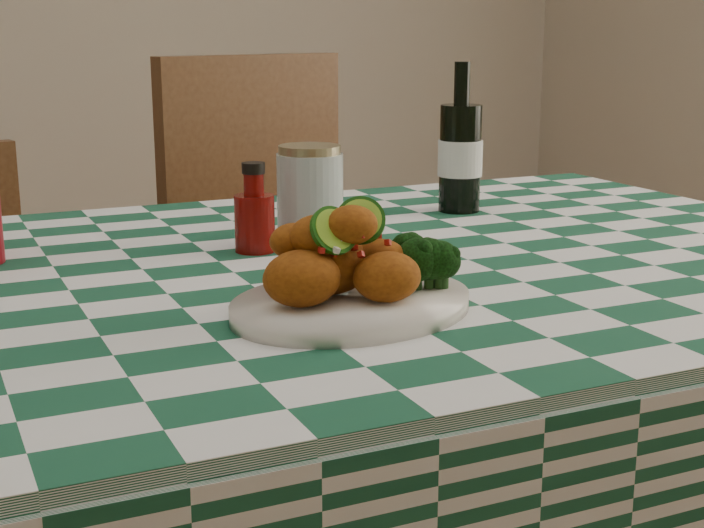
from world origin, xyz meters
name	(u,v)px	position (x,y,z in m)	size (l,w,h in m)	color
plate	(352,305)	(-0.04, -0.23, 0.80)	(0.29, 0.22, 0.02)	silver
fried_chicken_pile	(348,252)	(-0.05, -0.23, 0.85)	(0.16, 0.12, 0.10)	#97490E
broccoli_side	(427,260)	(0.06, -0.21, 0.83)	(0.08, 0.08, 0.06)	black
ketchup_bottle	(254,207)	(-0.04, 0.10, 0.85)	(0.06, 0.06, 0.12)	#660805
mason_jar	(310,193)	(0.06, 0.14, 0.86)	(0.09, 0.09, 0.14)	#B2BCBA
beer_bottle	(461,138)	(0.38, 0.25, 0.91)	(0.07, 0.07, 0.25)	black
wooden_chair_right	(309,296)	(0.31, 0.75, 0.51)	(0.47, 0.49, 1.03)	#472814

